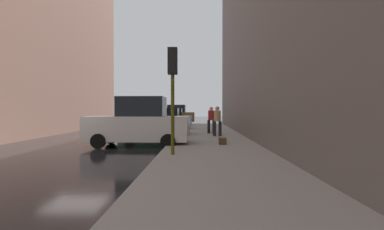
{
  "coord_description": "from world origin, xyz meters",
  "views": [
    {
      "loc": [
        5.37,
        -12.98,
        1.66
      ],
      "look_at": [
        5.0,
        4.42,
        1.36
      ],
      "focal_mm": 28.0,
      "sensor_mm": 36.0,
      "label": 1
    }
  ],
  "objects_px": {
    "fire_hydrant": "(183,130)",
    "pedestrian_in_tan_coat": "(217,119)",
    "parked_white_van": "(139,124)",
    "parked_bronze_suv": "(175,115)",
    "pedestrian_in_red_jacket": "(211,118)",
    "duffel_bag": "(222,141)",
    "traffic_light": "(173,77)",
    "parked_silver_sedan": "(165,120)",
    "parked_dark_green_sedan": "(155,123)",
    "parked_gray_coupe": "(171,118)"
  },
  "relations": [
    {
      "from": "parked_gray_coupe",
      "to": "fire_hydrant",
      "type": "distance_m",
      "value": 12.24
    },
    {
      "from": "pedestrian_in_tan_coat",
      "to": "traffic_light",
      "type": "bearing_deg",
      "value": -105.34
    },
    {
      "from": "fire_hydrant",
      "to": "traffic_light",
      "type": "distance_m",
      "value": 7.66
    },
    {
      "from": "parked_bronze_suv",
      "to": "parked_gray_coupe",
      "type": "bearing_deg",
      "value": -90.0
    },
    {
      "from": "traffic_light",
      "to": "pedestrian_in_tan_coat",
      "type": "bearing_deg",
      "value": 74.66
    },
    {
      "from": "parked_dark_green_sedan",
      "to": "parked_gray_coupe",
      "type": "height_order",
      "value": "same"
    },
    {
      "from": "parked_bronze_suv",
      "to": "pedestrian_in_tan_coat",
      "type": "bearing_deg",
      "value": -78.11
    },
    {
      "from": "parked_dark_green_sedan",
      "to": "parked_silver_sedan",
      "type": "xyz_separation_m",
      "value": [
        0.0,
        5.53,
        0.0
      ]
    },
    {
      "from": "parked_white_van",
      "to": "parked_bronze_suv",
      "type": "height_order",
      "value": "same"
    },
    {
      "from": "parked_white_van",
      "to": "parked_silver_sedan",
      "type": "distance_m",
      "value": 10.64
    },
    {
      "from": "parked_gray_coupe",
      "to": "fire_hydrant",
      "type": "xyz_separation_m",
      "value": [
        1.8,
        -12.1,
        -0.35
      ]
    },
    {
      "from": "pedestrian_in_tan_coat",
      "to": "parked_bronze_suv",
      "type": "bearing_deg",
      "value": 101.89
    },
    {
      "from": "parked_gray_coupe",
      "to": "parked_silver_sedan",
      "type": "bearing_deg",
      "value": -90.0
    },
    {
      "from": "parked_gray_coupe",
      "to": "parked_bronze_suv",
      "type": "xyz_separation_m",
      "value": [
        -0.0,
        5.81,
        0.18
      ]
    },
    {
      "from": "parked_white_van",
      "to": "parked_bronze_suv",
      "type": "distance_m",
      "value": 21.75
    },
    {
      "from": "duffel_bag",
      "to": "parked_white_van",
      "type": "bearing_deg",
      "value": 173.22
    },
    {
      "from": "pedestrian_in_tan_coat",
      "to": "parked_dark_green_sedan",
      "type": "bearing_deg",
      "value": 159.12
    },
    {
      "from": "pedestrian_in_tan_coat",
      "to": "duffel_bag",
      "type": "relative_size",
      "value": 3.89
    },
    {
      "from": "parked_bronze_suv",
      "to": "duffel_bag",
      "type": "height_order",
      "value": "parked_bronze_suv"
    },
    {
      "from": "parked_silver_sedan",
      "to": "parked_gray_coupe",
      "type": "relative_size",
      "value": 1.01
    },
    {
      "from": "parked_dark_green_sedan",
      "to": "traffic_light",
      "type": "xyz_separation_m",
      "value": [
        1.85,
        -8.58,
        1.91
      ]
    },
    {
      "from": "traffic_light",
      "to": "parked_dark_green_sedan",
      "type": "bearing_deg",
      "value": 102.19
    },
    {
      "from": "fire_hydrant",
      "to": "pedestrian_in_tan_coat",
      "type": "relative_size",
      "value": 0.41
    },
    {
      "from": "parked_bronze_suv",
      "to": "pedestrian_in_red_jacket",
      "type": "xyz_separation_m",
      "value": [
        3.55,
        -16.05,
        0.07
      ]
    },
    {
      "from": "parked_silver_sedan",
      "to": "pedestrian_in_red_jacket",
      "type": "xyz_separation_m",
      "value": [
        3.55,
        -4.94,
        0.26
      ]
    },
    {
      "from": "parked_white_van",
      "to": "parked_gray_coupe",
      "type": "xyz_separation_m",
      "value": [
        0.0,
        15.95,
        -0.18
      ]
    },
    {
      "from": "fire_hydrant",
      "to": "pedestrian_in_tan_coat",
      "type": "xyz_separation_m",
      "value": [
        2.01,
        -0.19,
        0.61
      ]
    },
    {
      "from": "parked_white_van",
      "to": "pedestrian_in_red_jacket",
      "type": "distance_m",
      "value": 6.72
    },
    {
      "from": "traffic_light",
      "to": "parked_gray_coupe",
      "type": "bearing_deg",
      "value": 95.45
    },
    {
      "from": "parked_gray_coupe",
      "to": "fire_hydrant",
      "type": "bearing_deg",
      "value": -81.52
    },
    {
      "from": "parked_gray_coupe",
      "to": "traffic_light",
      "type": "relative_size",
      "value": 1.17
    },
    {
      "from": "fire_hydrant",
      "to": "pedestrian_in_tan_coat",
      "type": "height_order",
      "value": "pedestrian_in_tan_coat"
    },
    {
      "from": "parked_gray_coupe",
      "to": "duffel_bag",
      "type": "bearing_deg",
      "value": -77.02
    },
    {
      "from": "parked_bronze_suv",
      "to": "fire_hydrant",
      "type": "relative_size",
      "value": 6.6
    },
    {
      "from": "fire_hydrant",
      "to": "traffic_light",
      "type": "relative_size",
      "value": 0.2
    },
    {
      "from": "parked_white_van",
      "to": "traffic_light",
      "type": "height_order",
      "value": "traffic_light"
    },
    {
      "from": "parked_silver_sedan",
      "to": "duffel_bag",
      "type": "height_order",
      "value": "parked_silver_sedan"
    },
    {
      "from": "parked_gray_coupe",
      "to": "pedestrian_in_red_jacket",
      "type": "height_order",
      "value": "pedestrian_in_red_jacket"
    },
    {
      "from": "parked_bronze_suv",
      "to": "fire_hydrant",
      "type": "distance_m",
      "value": 18.0
    },
    {
      "from": "parked_bronze_suv",
      "to": "pedestrian_in_red_jacket",
      "type": "distance_m",
      "value": 16.44
    },
    {
      "from": "pedestrian_in_red_jacket",
      "to": "duffel_bag",
      "type": "bearing_deg",
      "value": -87.89
    },
    {
      "from": "pedestrian_in_red_jacket",
      "to": "duffel_bag",
      "type": "xyz_separation_m",
      "value": [
        0.23,
        -6.15,
        -0.81
      ]
    },
    {
      "from": "parked_dark_green_sedan",
      "to": "fire_hydrant",
      "type": "bearing_deg",
      "value": -34.96
    },
    {
      "from": "fire_hydrant",
      "to": "pedestrian_in_red_jacket",
      "type": "bearing_deg",
      "value": 46.67
    },
    {
      "from": "parked_gray_coupe",
      "to": "fire_hydrant",
      "type": "height_order",
      "value": "parked_gray_coupe"
    },
    {
      "from": "parked_dark_green_sedan",
      "to": "fire_hydrant",
      "type": "height_order",
      "value": "parked_dark_green_sedan"
    },
    {
      "from": "parked_silver_sedan",
      "to": "pedestrian_in_red_jacket",
      "type": "bearing_deg",
      "value": -54.26
    },
    {
      "from": "parked_dark_green_sedan",
      "to": "parked_silver_sedan",
      "type": "distance_m",
      "value": 5.53
    },
    {
      "from": "parked_white_van",
      "to": "parked_bronze_suv",
      "type": "bearing_deg",
      "value": 90.0
    },
    {
      "from": "pedestrian_in_tan_coat",
      "to": "duffel_bag",
      "type": "bearing_deg",
      "value": -90.42
    }
  ]
}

